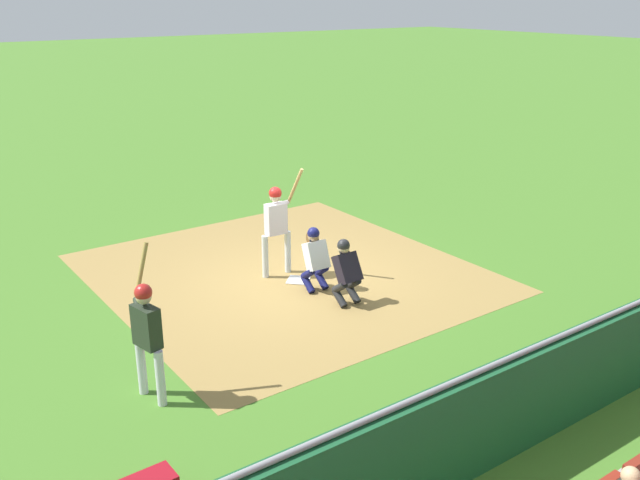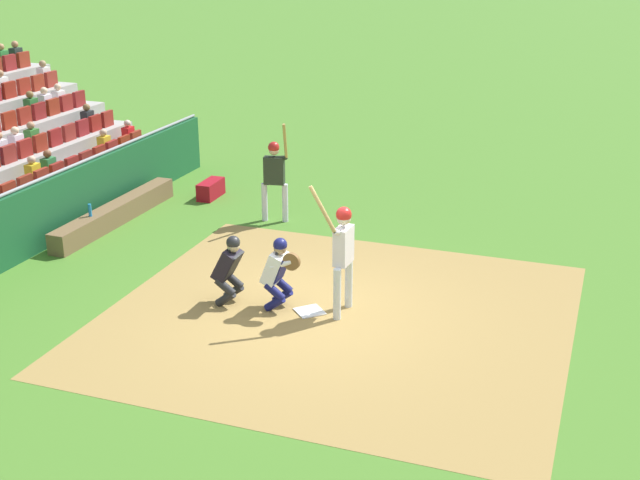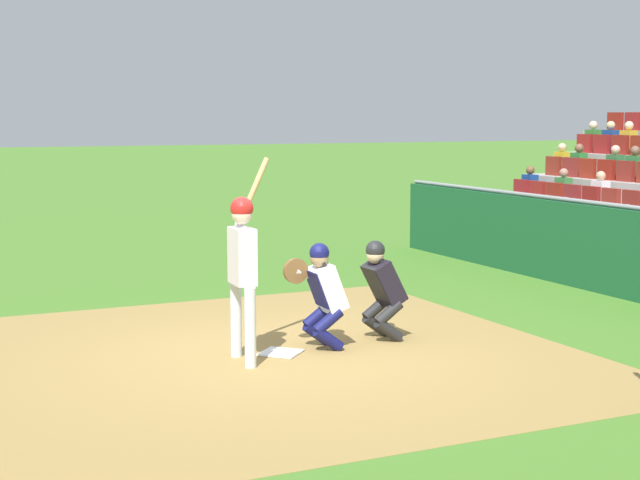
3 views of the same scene
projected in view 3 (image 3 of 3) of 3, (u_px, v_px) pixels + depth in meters
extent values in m
plane|color=#467827|center=(281.00, 354.00, 11.41)|extent=(160.00, 160.00, 0.00)
cube|color=olive|center=(241.00, 358.00, 11.20)|extent=(7.22, 7.66, 0.01)
cube|color=white|center=(281.00, 353.00, 11.40)|extent=(0.62, 0.62, 0.02)
cylinder|color=silver|center=(250.00, 328.00, 10.72)|extent=(0.14, 0.14, 0.90)
cylinder|color=silver|center=(236.00, 319.00, 11.21)|extent=(0.14, 0.14, 0.90)
cube|color=silver|center=(242.00, 256.00, 10.87)|extent=(0.44, 0.24, 0.64)
sphere|color=beige|center=(242.00, 214.00, 10.81)|extent=(0.23, 0.23, 0.23)
sphere|color=red|center=(242.00, 208.00, 10.80)|extent=(0.26, 0.26, 0.26)
cylinder|color=silver|center=(243.00, 229.00, 10.89)|extent=(0.47, 0.16, 0.14)
cylinder|color=silver|center=(238.00, 227.00, 11.05)|extent=(0.18, 0.15, 0.13)
cylinder|color=tan|center=(253.00, 191.00, 11.17)|extent=(0.15, 0.45, 0.77)
sphere|color=black|center=(239.00, 224.00, 11.10)|extent=(0.06, 0.06, 0.06)
cylinder|color=#131651|center=(328.00, 339.00, 11.49)|extent=(0.15, 0.39, 0.34)
cylinder|color=#131651|center=(328.00, 321.00, 11.47)|extent=(0.15, 0.39, 0.33)
cylinder|color=#131651|center=(318.00, 334.00, 11.78)|extent=(0.15, 0.39, 0.34)
cylinder|color=#131651|center=(318.00, 316.00, 11.76)|extent=(0.15, 0.39, 0.33)
cube|color=white|center=(327.00, 288.00, 11.59)|extent=(0.43, 0.43, 0.60)
cube|color=#131651|center=(317.00, 289.00, 11.54)|extent=(0.39, 0.22, 0.45)
sphere|color=#9E7D55|center=(319.00, 258.00, 11.50)|extent=(0.22, 0.22, 0.22)
cube|color=black|center=(319.00, 258.00, 11.50)|extent=(0.20, 0.11, 0.20)
sphere|color=#131651|center=(319.00, 253.00, 11.49)|extent=(0.24, 0.24, 0.24)
cylinder|color=brown|center=(296.00, 271.00, 11.53)|extent=(0.08, 0.30, 0.30)
cylinder|color=white|center=(308.00, 275.00, 11.63)|extent=(0.14, 0.40, 0.22)
cylinder|color=#232325|center=(388.00, 330.00, 11.96)|extent=(0.14, 0.38, 0.34)
cylinder|color=#232325|center=(389.00, 313.00, 11.93)|extent=(0.14, 0.38, 0.33)
cylinder|color=#232325|center=(376.00, 325.00, 12.25)|extent=(0.14, 0.38, 0.34)
cylinder|color=#232325|center=(376.00, 308.00, 12.22)|extent=(0.14, 0.38, 0.33)
cube|color=black|center=(384.00, 283.00, 12.04)|extent=(0.42, 0.47, 0.60)
cube|color=#232325|center=(376.00, 283.00, 11.99)|extent=(0.38, 0.26, 0.43)
sphere|color=#D0B182|center=(375.00, 255.00, 11.94)|extent=(0.22, 0.22, 0.22)
cube|color=black|center=(375.00, 255.00, 11.94)|extent=(0.20, 0.13, 0.19)
sphere|color=#232325|center=(375.00, 250.00, 11.94)|extent=(0.24, 0.24, 0.24)
cube|color=maroon|center=(639.00, 236.00, 16.88)|extent=(0.44, 0.10, 0.42)
cube|color=maroon|center=(616.00, 233.00, 17.39)|extent=(0.44, 0.10, 0.42)
cube|color=navy|center=(626.00, 229.00, 17.48)|extent=(0.32, 0.22, 0.52)
sphere|color=tan|center=(627.00, 209.00, 17.43)|extent=(0.19, 0.19, 0.19)
cube|color=maroon|center=(595.00, 229.00, 17.90)|extent=(0.44, 0.10, 0.42)
cube|color=maroon|center=(575.00, 226.00, 18.42)|extent=(0.44, 0.10, 0.42)
cube|color=maroon|center=(555.00, 223.00, 18.93)|extent=(0.44, 0.10, 0.42)
cube|color=gray|center=(565.00, 220.00, 19.02)|extent=(0.32, 0.22, 0.52)
sphere|color=beige|center=(566.00, 202.00, 18.98)|extent=(0.19, 0.19, 0.19)
cube|color=maroon|center=(537.00, 220.00, 19.45)|extent=(0.44, 0.10, 0.42)
cube|color=navy|center=(547.00, 217.00, 19.54)|extent=(0.32, 0.22, 0.52)
sphere|color=brown|center=(547.00, 200.00, 19.49)|extent=(0.19, 0.19, 0.19)
cube|color=maroon|center=(520.00, 218.00, 19.96)|extent=(0.44, 0.10, 0.42)
cube|color=maroon|center=(504.00, 215.00, 20.48)|extent=(0.44, 0.10, 0.42)
cube|color=maroon|center=(488.00, 213.00, 20.99)|extent=(0.44, 0.10, 0.42)
cube|color=maroon|center=(632.00, 201.00, 18.20)|extent=(0.44, 0.10, 0.42)
cube|color=maroon|center=(611.00, 199.00, 18.71)|extent=(0.44, 0.10, 0.42)
cube|color=maroon|center=(591.00, 197.00, 19.23)|extent=(0.44, 0.10, 0.42)
cube|color=white|center=(600.00, 194.00, 19.32)|extent=(0.32, 0.22, 0.52)
sphere|color=tan|center=(601.00, 176.00, 19.27)|extent=(0.19, 0.19, 0.19)
cube|color=maroon|center=(572.00, 195.00, 19.74)|extent=(0.44, 0.10, 0.42)
cube|color=maroon|center=(554.00, 193.00, 20.26)|extent=(0.44, 0.10, 0.42)
cube|color=#367A39|center=(563.00, 190.00, 20.35)|extent=(0.32, 0.22, 0.52)
sphere|color=#A3715F|center=(564.00, 173.00, 20.30)|extent=(0.19, 0.19, 0.19)
cube|color=maroon|center=(537.00, 191.00, 20.77)|extent=(0.44, 0.10, 0.42)
cube|color=maroon|center=(521.00, 189.00, 21.29)|extent=(0.44, 0.10, 0.42)
cube|color=navy|center=(530.00, 186.00, 21.38)|extent=(0.32, 0.22, 0.52)
sphere|color=brown|center=(530.00, 170.00, 21.33)|extent=(0.19, 0.19, 0.19)
cube|color=maroon|center=(626.00, 171.00, 19.52)|extent=(0.44, 0.10, 0.42)
cube|color=#30773D|center=(634.00, 168.00, 19.61)|extent=(0.32, 0.22, 0.52)
sphere|color=brown|center=(635.00, 151.00, 19.56)|extent=(0.19, 0.19, 0.19)
cube|color=maroon|center=(606.00, 170.00, 20.04)|extent=(0.44, 0.10, 0.42)
cube|color=#326B3C|center=(615.00, 167.00, 20.12)|extent=(0.32, 0.22, 0.52)
sphere|color=#CCA18C|center=(616.00, 150.00, 20.08)|extent=(0.19, 0.19, 0.19)
cube|color=maroon|center=(588.00, 168.00, 20.55)|extent=(0.44, 0.10, 0.42)
cube|color=maroon|center=(570.00, 167.00, 21.07)|extent=(0.44, 0.10, 0.42)
cube|color=#287832|center=(579.00, 165.00, 21.15)|extent=(0.32, 0.22, 0.52)
sphere|color=brown|center=(579.00, 148.00, 21.11)|extent=(0.19, 0.19, 0.19)
cube|color=maroon|center=(553.00, 166.00, 21.58)|extent=(0.44, 0.10, 0.42)
cube|color=gold|center=(562.00, 163.00, 21.67)|extent=(0.32, 0.22, 0.52)
sphere|color=#D0B187|center=(562.00, 147.00, 21.62)|extent=(0.19, 0.19, 0.19)
cube|color=maroon|center=(639.00, 146.00, 20.33)|extent=(0.44, 0.10, 0.42)
cube|color=maroon|center=(620.00, 145.00, 20.84)|extent=(0.44, 0.10, 0.42)
cube|color=gold|center=(628.00, 142.00, 20.93)|extent=(0.32, 0.22, 0.52)
sphere|color=beige|center=(629.00, 126.00, 20.89)|extent=(0.19, 0.19, 0.19)
cube|color=maroon|center=(602.00, 144.00, 21.36)|extent=(0.44, 0.10, 0.42)
cube|color=navy|center=(610.00, 142.00, 21.45)|extent=(0.32, 0.22, 0.52)
sphere|color=tan|center=(611.00, 125.00, 21.40)|extent=(0.19, 0.19, 0.19)
cube|color=maroon|center=(585.00, 143.00, 21.87)|extent=(0.44, 0.10, 0.42)
cube|color=#347A2F|center=(593.00, 141.00, 21.96)|extent=(0.32, 0.22, 0.52)
sphere|color=beige|center=(593.00, 125.00, 21.92)|extent=(0.19, 0.19, 0.19)
cube|color=maroon|center=(633.00, 122.00, 21.65)|extent=(0.44, 0.10, 0.42)
cube|color=maroon|center=(615.00, 122.00, 22.17)|extent=(0.44, 0.10, 0.42)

